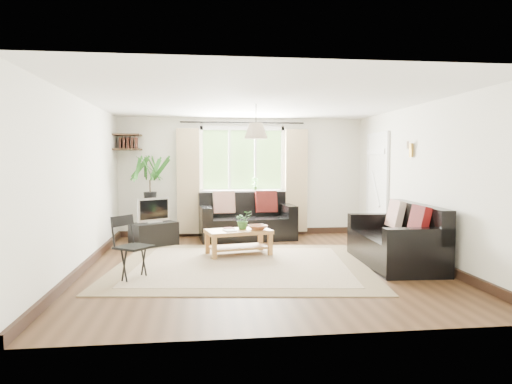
{
  "coord_description": "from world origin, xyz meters",
  "views": [
    {
      "loc": [
        -0.84,
        -6.58,
        1.54
      ],
      "look_at": [
        0.0,
        0.4,
        1.05
      ],
      "focal_mm": 32.0,
      "sensor_mm": 36.0,
      "label": 1
    }
  ],
  "objects": [
    {
      "name": "window",
      "position": [
        0.0,
        2.71,
        1.55
      ],
      "size": [
        2.5,
        0.16,
        2.16
      ],
      "primitive_type": null,
      "color": "white",
      "rests_on": "wall_back"
    },
    {
      "name": "wall_left",
      "position": [
        -2.5,
        0.0,
        1.2
      ],
      "size": [
        0.02,
        5.5,
        2.4
      ],
      "primitive_type": "cube",
      "color": "silver",
      "rests_on": "floor"
    },
    {
      "name": "book_b",
      "position": [
        -0.47,
        0.78,
        0.43
      ],
      "size": [
        0.19,
        0.23,
        0.02
      ],
      "primitive_type": "imported",
      "rotation": [
        0.0,
        0.0,
        0.22
      ],
      "color": "#5C2825",
      "rests_on": "coffee_table"
    },
    {
      "name": "wall_right",
      "position": [
        2.5,
        0.0,
        1.2
      ],
      "size": [
        0.02,
        5.5,
        2.4
      ],
      "primitive_type": "cube",
      "color": "silver",
      "rests_on": "floor"
    },
    {
      "name": "floor",
      "position": [
        0.0,
        0.0,
        0.0
      ],
      "size": [
        5.5,
        5.5,
        0.0
      ],
      "primitive_type": "plane",
      "color": "#321F10",
      "rests_on": "ground"
    },
    {
      "name": "corner_shelf",
      "position": [
        -2.25,
        2.5,
        1.89
      ],
      "size": [
        0.5,
        0.5,
        0.34
      ],
      "primitive_type": null,
      "color": "black",
      "rests_on": "wall_back"
    },
    {
      "name": "folding_chair",
      "position": [
        -1.71,
        -0.64,
        0.41
      ],
      "size": [
        0.59,
        0.59,
        0.82
      ],
      "primitive_type": null,
      "rotation": [
        0.0,
        0.0,
        0.94
      ],
      "color": "black",
      "rests_on": "floor"
    },
    {
      "name": "sill_plant",
      "position": [
        0.25,
        2.63,
        1.06
      ],
      "size": [
        0.14,
        0.1,
        0.27
      ],
      "primitive_type": "imported",
      "color": "#2D6023",
      "rests_on": "window"
    },
    {
      "name": "wall_back",
      "position": [
        0.0,
        2.75,
        1.2
      ],
      "size": [
        5.0,
        0.02,
        2.4
      ],
      "primitive_type": "cube",
      "color": "silver",
      "rests_on": "floor"
    },
    {
      "name": "book_a",
      "position": [
        -0.48,
        0.56,
        0.43
      ],
      "size": [
        0.23,
        0.28,
        0.02
      ],
      "primitive_type": "imported",
      "rotation": [
        0.0,
        0.0,
        0.28
      ],
      "color": "silver",
      "rests_on": "coffee_table"
    },
    {
      "name": "ceiling",
      "position": [
        0.0,
        0.0,
        2.4
      ],
      "size": [
        5.5,
        5.5,
        0.0
      ],
      "primitive_type": "plane",
      "rotation": [
        3.14,
        0.0,
        0.0
      ],
      "color": "white",
      "rests_on": "floor"
    },
    {
      "name": "sofa_right",
      "position": [
        1.99,
        -0.21,
        0.43
      ],
      "size": [
        1.85,
        0.98,
        0.85
      ],
      "primitive_type": null,
      "rotation": [
        0.0,
        0.0,
        -1.61
      ],
      "color": "black",
      "rests_on": "floor"
    },
    {
      "name": "wall_sconce",
      "position": [
        2.43,
        0.3,
        1.74
      ],
      "size": [
        0.12,
        0.12,
        0.28
      ],
      "primitive_type": null,
      "color": "beige",
      "rests_on": "wall_right"
    },
    {
      "name": "tv",
      "position": [
        -1.69,
        1.7,
        0.66
      ],
      "size": [
        0.62,
        0.5,
        0.46
      ],
      "primitive_type": null,
      "rotation": [
        0.0,
        0.0,
        0.58
      ],
      "color": "#A5A5AA",
      "rests_on": "tv_stand"
    },
    {
      "name": "rug",
      "position": [
        -0.26,
        -0.02,
        0.01
      ],
      "size": [
        3.99,
        3.54,
        0.02
      ],
      "primitive_type": "cube",
      "rotation": [
        0.0,
        0.0,
        -0.12
      ],
      "color": "beige",
      "rests_on": "floor"
    },
    {
      "name": "wall_front",
      "position": [
        0.0,
        -2.75,
        1.2
      ],
      "size": [
        5.0,
        0.02,
        2.4
      ],
      "primitive_type": "cube",
      "color": "silver",
      "rests_on": "floor"
    },
    {
      "name": "coffee_table",
      "position": [
        -0.25,
        0.71,
        0.21
      ],
      "size": [
        1.12,
        0.77,
        0.42
      ],
      "primitive_type": null,
      "rotation": [
        0.0,
        0.0,
        0.22
      ],
      "color": "brown",
      "rests_on": "floor"
    },
    {
      "name": "pendant_lamp",
      "position": [
        0.0,
        0.4,
        2.05
      ],
      "size": [
        0.36,
        0.36,
        0.54
      ],
      "primitive_type": null,
      "color": "beige",
      "rests_on": "ceiling"
    },
    {
      "name": "palm_stand",
      "position": [
        -1.82,
        2.37,
        0.82
      ],
      "size": [
        0.75,
        0.75,
        1.64
      ],
      "primitive_type": null,
      "rotation": [
        0.0,
        0.0,
        0.2
      ],
      "color": "black",
      "rests_on": "floor"
    },
    {
      "name": "bowl",
      "position": [
        0.06,
        0.68,
        0.46
      ],
      "size": [
        0.39,
        0.39,
        0.07
      ],
      "primitive_type": "imported",
      "rotation": [
        0.0,
        0.0,
        0.35
      ],
      "color": "brown",
      "rests_on": "coffee_table"
    },
    {
      "name": "sofa_back",
      "position": [
        0.04,
        2.23,
        0.43
      ],
      "size": [
        1.89,
        1.06,
        0.86
      ],
      "primitive_type": null,
      "rotation": [
        0.0,
        0.0,
        0.08
      ],
      "color": "black",
      "rests_on": "floor"
    },
    {
      "name": "tv_stand",
      "position": [
        -1.69,
        1.7,
        0.21
      ],
      "size": [
        0.9,
        0.8,
        0.42
      ],
      "primitive_type": "cube",
      "rotation": [
        0.0,
        0.0,
        0.58
      ],
      "color": "black",
      "rests_on": "floor"
    },
    {
      "name": "door",
      "position": [
        2.47,
        1.7,
        1.0
      ],
      "size": [
        0.06,
        0.96,
        2.06
      ],
      "primitive_type": "cube",
      "color": "silver",
      "rests_on": "wall_right"
    },
    {
      "name": "table_plant",
      "position": [
        -0.17,
        0.78,
        0.57
      ],
      "size": [
        0.34,
        0.32,
        0.3
      ],
      "primitive_type": "imported",
      "rotation": [
        0.0,
        0.0,
        0.36
      ],
      "color": "#2C5D25",
      "rests_on": "coffee_table"
    }
  ]
}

